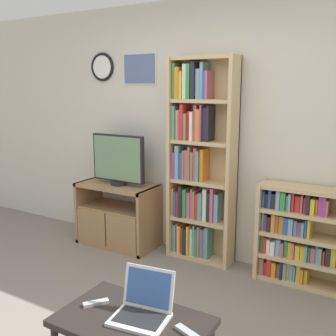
{
  "coord_description": "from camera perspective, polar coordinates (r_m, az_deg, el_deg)",
  "views": [
    {
      "loc": [
        1.6,
        -1.74,
        1.75
      ],
      "look_at": [
        -0.02,
        1.02,
        1.09
      ],
      "focal_mm": 42.0,
      "sensor_mm": 36.0,
      "label": 1
    }
  ],
  "objects": [
    {
      "name": "coffee_table",
      "position": [
        2.5,
        -5.17,
        -21.9
      ],
      "size": [
        0.89,
        0.55,
        0.41
      ],
      "color": "black",
      "rests_on": "ground_plane"
    },
    {
      "name": "laptop",
      "position": [
        2.46,
        -3.59,
        -19.35
      ],
      "size": [
        0.36,
        0.34,
        0.27
      ],
      "rotation": [
        0.0,
        0.0,
        0.15
      ],
      "color": "silver",
      "rests_on": "coffee_table"
    },
    {
      "name": "tv_stand",
      "position": [
        4.46,
        -7.42,
        -6.72
      ],
      "size": [
        0.89,
        0.46,
        0.7
      ],
      "color": "#9E754C",
      "rests_on": "ground_plane"
    },
    {
      "name": "bookshelf_tall",
      "position": [
        3.94,
        4.38,
        0.59
      ],
      "size": [
        0.68,
        0.24,
        2.04
      ],
      "color": "tan",
      "rests_on": "ground_plane"
    },
    {
      "name": "bookshelf_short",
      "position": [
        3.75,
        18.41,
        -9.26
      ],
      "size": [
        0.81,
        0.27,
        0.9
      ],
      "color": "tan",
      "rests_on": "ground_plane"
    },
    {
      "name": "remote_far_from_laptop",
      "position": [
        2.35,
        2.78,
        -22.7
      ],
      "size": [
        0.17,
        0.09,
        0.02
      ],
      "rotation": [
        0.0,
        0.0,
        1.24
      ],
      "color": "#99999E",
      "rests_on": "coffee_table"
    },
    {
      "name": "television",
      "position": [
        4.28,
        -7.24,
        1.18
      ],
      "size": [
        0.65,
        0.18,
        0.55
      ],
      "color": "black",
      "rests_on": "tv_stand"
    },
    {
      "name": "remote_near_laptop",
      "position": [
        2.64,
        -10.42,
        -18.7
      ],
      "size": [
        0.13,
        0.15,
        0.02
      ],
      "rotation": [
        0.0,
        0.0,
        5.63
      ],
      "color": "#99999E",
      "rests_on": "coffee_table"
    },
    {
      "name": "wall_back",
      "position": [
        3.99,
        6.43,
        5.21
      ],
      "size": [
        7.1,
        0.09,
        2.6
      ],
      "color": "beige",
      "rests_on": "ground_plane"
    }
  ]
}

